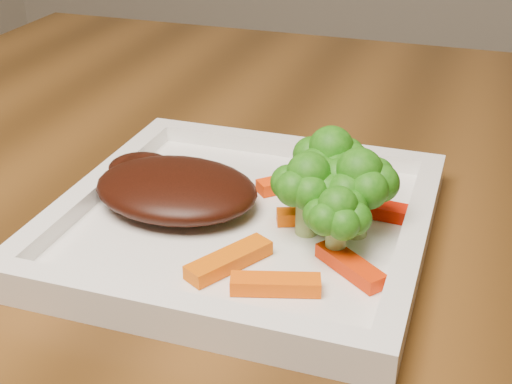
% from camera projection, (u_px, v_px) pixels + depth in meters
% --- Properties ---
extents(plate, '(0.27, 0.27, 0.01)m').
position_uv_depth(plate, '(243.00, 226.00, 0.54)').
color(plate, white).
rests_on(plate, dining_table).
extents(steak, '(0.14, 0.11, 0.03)m').
position_uv_depth(steak, '(176.00, 189.00, 0.55)').
color(steak, black).
rests_on(steak, plate).
extents(broccoli_0, '(0.08, 0.08, 0.07)m').
position_uv_depth(broccoli_0, '(330.00, 169.00, 0.53)').
color(broccoli_0, '#337914').
rests_on(broccoli_0, plate).
extents(broccoli_1, '(0.07, 0.07, 0.06)m').
position_uv_depth(broccoli_1, '(358.00, 195.00, 0.50)').
color(broccoli_1, '#2F7613').
rests_on(broccoli_1, plate).
extents(broccoli_2, '(0.06, 0.06, 0.06)m').
position_uv_depth(broccoli_2, '(337.00, 221.00, 0.47)').
color(broccoli_2, '#266510').
rests_on(broccoli_2, plate).
extents(broccoli_3, '(0.06, 0.06, 0.06)m').
position_uv_depth(broccoli_3, '(308.00, 195.00, 0.50)').
color(broccoli_3, '#3F7914').
rests_on(broccoli_3, plate).
extents(carrot_0, '(0.06, 0.03, 0.01)m').
position_uv_depth(carrot_0, '(275.00, 284.00, 0.45)').
color(carrot_0, '#F55604').
rests_on(carrot_0, plate).
extents(carrot_1, '(0.05, 0.05, 0.01)m').
position_uv_depth(carrot_1, '(350.00, 266.00, 0.47)').
color(carrot_1, red).
rests_on(carrot_1, plate).
extents(carrot_2, '(0.05, 0.06, 0.01)m').
position_uv_depth(carrot_2, '(229.00, 260.00, 0.48)').
color(carrot_2, '#E35C03').
rests_on(carrot_2, plate).
extents(carrot_3, '(0.06, 0.02, 0.01)m').
position_uv_depth(carrot_3, '(385.00, 211.00, 0.54)').
color(carrot_3, red).
rests_on(carrot_3, plate).
extents(carrot_4, '(0.05, 0.05, 0.01)m').
position_uv_depth(carrot_4, '(291.00, 182.00, 0.58)').
color(carrot_4, '#FF3A04').
rests_on(carrot_4, plate).
extents(carrot_6, '(0.05, 0.03, 0.01)m').
position_uv_depth(carrot_6, '(310.00, 216.00, 0.53)').
color(carrot_6, '#E85303').
rests_on(carrot_6, plate).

